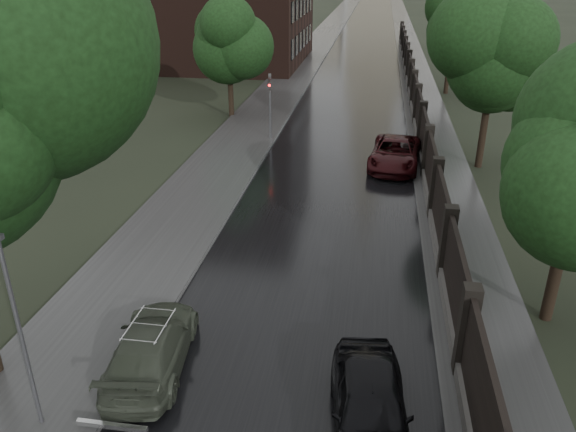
{
  "coord_description": "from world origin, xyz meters",
  "views": [
    {
      "loc": [
        1.9,
        -7.45,
        10.1
      ],
      "look_at": [
        -1.01,
        10.99,
        1.5
      ],
      "focal_mm": 35.0,
      "sensor_mm": 36.0,
      "label": 1
    }
  ],
  "objects_px": {
    "tree_right_b": "(492,72)",
    "volga_sedan": "(151,346)",
    "tree_left_far": "(228,39)",
    "lamp_post": "(21,334)",
    "traffic_light": "(270,101)",
    "tree_right_c": "(453,30)",
    "car_right_far": "(395,153)",
    "car_right_near": "(370,407)"
  },
  "relations": [
    {
      "from": "tree_right_c",
      "to": "car_right_near",
      "type": "height_order",
      "value": "tree_right_c"
    },
    {
      "from": "tree_right_b",
      "to": "volga_sedan",
      "type": "height_order",
      "value": "tree_right_b"
    },
    {
      "from": "car_right_far",
      "to": "volga_sedan",
      "type": "bearing_deg",
      "value": -105.4
    },
    {
      "from": "traffic_light",
      "to": "car_right_near",
      "type": "xyz_separation_m",
      "value": [
        6.53,
        -22.44,
        -1.64
      ]
    },
    {
      "from": "tree_right_c",
      "to": "car_right_far",
      "type": "xyz_separation_m",
      "value": [
        -4.42,
        -18.68,
        -4.2
      ]
    },
    {
      "from": "tree_right_b",
      "to": "tree_right_c",
      "type": "height_order",
      "value": "same"
    },
    {
      "from": "car_right_far",
      "to": "tree_right_b",
      "type": "bearing_deg",
      "value": 14.37
    },
    {
      "from": "lamp_post",
      "to": "tree_right_b",
      "type": "bearing_deg",
      "value": 57.82
    },
    {
      "from": "lamp_post",
      "to": "car_right_far",
      "type": "bearing_deg",
      "value": 66.85
    },
    {
      "from": "tree_right_c",
      "to": "car_right_far",
      "type": "relative_size",
      "value": 1.31
    },
    {
      "from": "car_right_far",
      "to": "tree_left_far",
      "type": "bearing_deg",
      "value": 147.55
    },
    {
      "from": "volga_sedan",
      "to": "lamp_post",
      "type": "bearing_deg",
      "value": 46.86
    },
    {
      "from": "volga_sedan",
      "to": "car_right_far",
      "type": "bearing_deg",
      "value": -118.07
    },
    {
      "from": "tree_right_c",
      "to": "car_right_near",
      "type": "bearing_deg",
      "value": -98.01
    },
    {
      "from": "car_right_near",
      "to": "tree_left_far",
      "type": "bearing_deg",
      "value": 104.74
    },
    {
      "from": "tree_right_c",
      "to": "lamp_post",
      "type": "xyz_separation_m",
      "value": [
        -12.9,
        -38.5,
        -2.28
      ]
    },
    {
      "from": "lamp_post",
      "to": "volga_sedan",
      "type": "height_order",
      "value": "lamp_post"
    },
    {
      "from": "tree_right_c",
      "to": "lamp_post",
      "type": "height_order",
      "value": "tree_right_c"
    },
    {
      "from": "tree_left_far",
      "to": "lamp_post",
      "type": "distance_m",
      "value": 28.73
    },
    {
      "from": "tree_left_far",
      "to": "traffic_light",
      "type": "height_order",
      "value": "tree_left_far"
    },
    {
      "from": "traffic_light",
      "to": "volga_sedan",
      "type": "distance_m",
      "value": 21.11
    },
    {
      "from": "volga_sedan",
      "to": "tree_right_c",
      "type": "bearing_deg",
      "value": -114.15
    },
    {
      "from": "tree_left_far",
      "to": "tree_right_b",
      "type": "distance_m",
      "value": 17.45
    },
    {
      "from": "tree_right_b",
      "to": "tree_right_c",
      "type": "distance_m",
      "value": 18.0
    },
    {
      "from": "volga_sedan",
      "to": "car_right_far",
      "type": "xyz_separation_m",
      "value": [
        6.68,
        17.35,
        0.08
      ]
    },
    {
      "from": "lamp_post",
      "to": "traffic_light",
      "type": "height_order",
      "value": "lamp_post"
    },
    {
      "from": "tree_left_far",
      "to": "traffic_light",
      "type": "relative_size",
      "value": 1.85
    },
    {
      "from": "tree_right_c",
      "to": "volga_sedan",
      "type": "relative_size",
      "value": 1.52
    },
    {
      "from": "tree_left_far",
      "to": "car_right_far",
      "type": "distance_m",
      "value": 14.77
    },
    {
      "from": "lamp_post",
      "to": "traffic_light",
      "type": "bearing_deg",
      "value": 87.32
    },
    {
      "from": "tree_left_far",
      "to": "volga_sedan",
      "type": "bearing_deg",
      "value": -80.41
    },
    {
      "from": "tree_left_far",
      "to": "lamp_post",
      "type": "xyz_separation_m",
      "value": [
        2.6,
        -28.5,
        -2.57
      ]
    },
    {
      "from": "tree_right_c",
      "to": "traffic_light",
      "type": "relative_size",
      "value": 1.75
    },
    {
      "from": "tree_right_b",
      "to": "volga_sedan",
      "type": "bearing_deg",
      "value": -121.61
    },
    {
      "from": "tree_right_c",
      "to": "car_right_far",
      "type": "height_order",
      "value": "tree_right_c"
    },
    {
      "from": "tree_right_c",
      "to": "traffic_light",
      "type": "height_order",
      "value": "tree_right_c"
    },
    {
      "from": "traffic_light",
      "to": "car_right_far",
      "type": "relative_size",
      "value": 0.75
    },
    {
      "from": "tree_left_far",
      "to": "lamp_post",
      "type": "height_order",
      "value": "tree_left_far"
    },
    {
      "from": "volga_sedan",
      "to": "car_right_near",
      "type": "distance_m",
      "value": 6.0
    },
    {
      "from": "volga_sedan",
      "to": "car_right_far",
      "type": "height_order",
      "value": "car_right_far"
    },
    {
      "from": "traffic_light",
      "to": "car_right_near",
      "type": "height_order",
      "value": "traffic_light"
    },
    {
      "from": "lamp_post",
      "to": "car_right_far",
      "type": "height_order",
      "value": "lamp_post"
    }
  ]
}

